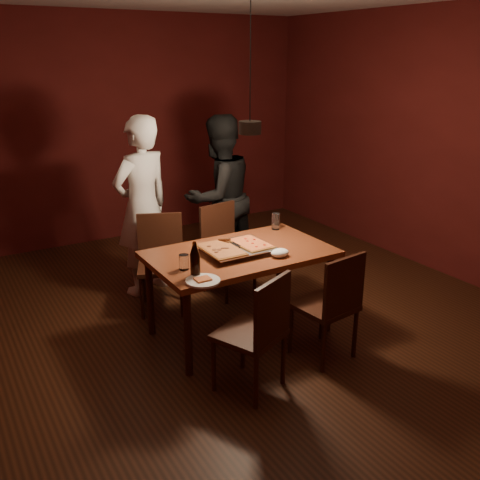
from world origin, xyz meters
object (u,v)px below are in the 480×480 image
dining_table (240,260)px  chair_near_left (259,324)px  chair_far_left (161,253)px  diner_white (142,207)px  beer_bottle_b (195,259)px  beer_bottle_a (195,260)px  chair_near_right (333,297)px  diner_dark (219,197)px  pendant_lamp (250,126)px  chair_far_right (224,241)px  pizza_tray (237,249)px  plate_slice (203,281)px

dining_table → chair_near_left: chair_near_left is taller
chair_far_left → diner_white: size_ratio=0.31×
beer_bottle_b → beer_bottle_a: bearing=-88.2°
chair_near_right → diner_white: size_ratio=0.27×
dining_table → diner_dark: bearing=68.4°
dining_table → beer_bottle_a: bearing=-152.7°
pendant_lamp → beer_bottle_a: bearing=-153.4°
chair_near_right → pendant_lamp: (-0.26, 0.79, 1.22)m
chair_near_left → diner_dark: diner_dark is taller
chair_far_right → beer_bottle_a: size_ratio=1.91×
pizza_tray → plate_slice: 0.65m
chair_far_right → beer_bottle_a: 1.45m
diner_white → diner_dark: diner_white is taller
chair_far_left → pendant_lamp: size_ratio=0.50×
dining_table → chair_far_right: 0.90m
dining_table → chair_far_right: bearing=69.4°
chair_near_right → pizza_tray: bearing=112.5°
chair_near_left → chair_near_right: bearing=-18.2°
pizza_tray → plate_slice: pizza_tray is taller
beer_bottle_b → chair_near_left: bearing=-68.1°
chair_far_right → diner_dark: 0.57m
pizza_tray → beer_bottle_a: beer_bottle_a is taller
chair_near_left → pizza_tray: (0.30, 0.81, 0.24)m
beer_bottle_b → diner_white: diner_white is taller
beer_bottle_a → beer_bottle_b: 0.01m
dining_table → chair_far_right: chair_far_right is taller
beer_bottle_a → pendant_lamp: 1.16m
beer_bottle_a → diner_white: (0.18, 1.52, 0.01)m
chair_far_left → diner_dark: 1.03m
beer_bottle_a → diner_dark: (1.05, 1.55, -0.01)m
chair_near_right → diner_dark: (0.12, 2.01, 0.33)m
pizza_tray → beer_bottle_a: size_ratio=2.17×
chair_far_left → beer_bottle_a: (-0.18, -1.11, 0.34)m
diner_white → beer_bottle_a: bearing=65.7°
chair_far_left → chair_near_right: 1.74m
chair_near_left → plate_slice: 0.52m
beer_bottle_a → pendant_lamp: size_ratio=0.23×
chair_near_right → plate_slice: bearing=153.0°
dining_table → diner_dark: 1.37m
chair_far_right → diner_dark: size_ratio=0.28×
beer_bottle_b → plate_slice: size_ratio=1.05×
chair_near_left → plate_slice: bearing=94.4°
chair_far_right → pizza_tray: (-0.35, -0.84, 0.24)m
pizza_tray → diner_dark: 1.38m
chair_near_right → pendant_lamp: size_ratio=0.44×
pendant_lamp → diner_dark: bearing=72.7°
beer_bottle_a → chair_far_left: bearing=80.8°
beer_bottle_b → plate_slice: beer_bottle_b is taller
diner_white → plate_slice: bearing=66.1°
beer_bottle_a → plate_slice: bearing=-91.7°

